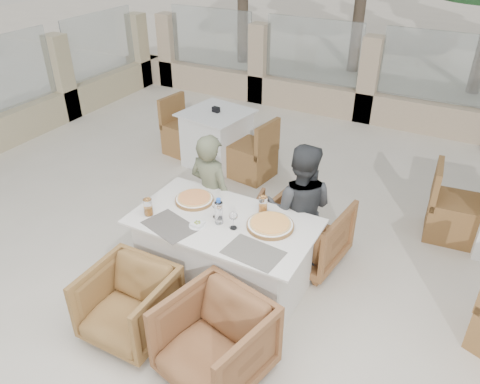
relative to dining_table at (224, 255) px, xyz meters
The scene contains 22 objects.
ground 0.40m from the dining_table, 81.31° to the right, with size 80.00×80.00×0.00m, color beige.
sand_patch 13.91m from the dining_table, 89.94° to the left, with size 30.00×16.00×0.01m, color beige.
perimeter_wall_far 4.73m from the dining_table, 89.83° to the left, with size 10.00×0.34×1.60m, color tan, non-canonical shape.
perimeter_wall_left 4.72m from the dining_table, 162.56° to the left, with size 0.34×7.00×1.60m, color tan, non-canonical shape.
dining_table is the anchor object (origin of this frame).
placemat_near_left 0.60m from the dining_table, 141.40° to the right, with size 0.45×0.30×0.00m, color #544E48.
placemat_near_right 0.64m from the dining_table, 32.59° to the right, with size 0.45×0.30×0.00m, color #625D54.
pizza_left 0.58m from the dining_table, 159.92° to the left, with size 0.35×0.35×0.05m, color #CB461B.
pizza_right 0.58m from the dining_table, 14.73° to the left, with size 0.40×0.40×0.05m, color orange.
water_bottle 0.51m from the dining_table, 110.62° to the right, with size 0.07×0.07×0.24m, color #BEE5FA.
wine_glass_centre 0.48m from the dining_table, 165.73° to the left, with size 0.08×0.08×0.18m, color white, non-canonical shape.
wine_glass_near 0.50m from the dining_table, 24.08° to the right, with size 0.08×0.08×0.18m, color white, non-canonical shape.
beer_glass_left 0.81m from the dining_table, 159.93° to the right, with size 0.08×0.08×0.16m, color orange.
beer_glass_right 0.59m from the dining_table, 50.54° to the left, with size 0.08×0.08×0.15m, color orange.
olive_dish 0.47m from the dining_table, 131.90° to the right, with size 0.11×0.11×0.04m, color silver, non-canonical shape.
armchair_far_left 0.83m from the dining_table, 113.89° to the left, with size 0.57×0.59×0.53m, color brown.
armchair_far_right 0.93m from the dining_table, 56.86° to the left, with size 0.72×0.74×0.67m, color brown.
armchair_near_left 0.94m from the dining_table, 116.60° to the right, with size 0.66×0.68×0.62m, color brown.
armchair_near_right 0.95m from the dining_table, 64.49° to the right, with size 0.72×0.74×0.67m, color brown.
diner_left 0.68m from the dining_table, 131.63° to the left, with size 0.48×0.31×1.30m, color #595D44.
diner_right 0.82m from the dining_table, 53.02° to the left, with size 0.65×0.51×1.34m, color #333538.
bg_table_a 2.55m from the dining_table, 122.27° to the left, with size 1.64×0.82×0.77m, color silver, non-canonical shape.
Camera 1 is at (1.69, -2.78, 3.07)m, focal length 35.00 mm.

